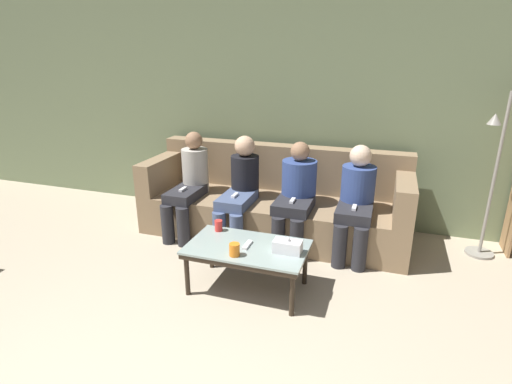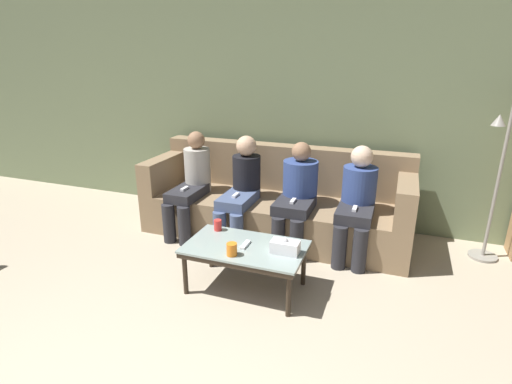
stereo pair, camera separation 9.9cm
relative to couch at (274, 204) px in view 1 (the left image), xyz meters
name	(u,v)px [view 1 (the left image)]	position (x,y,z in m)	size (l,w,h in m)	color
wall_back	(288,107)	(0.00, 0.51, 0.97)	(12.00, 0.06, 2.60)	#707F5B
couch	(274,204)	(0.00, 0.00, 0.00)	(2.78, 0.90, 0.91)	#897051
coffee_table	(247,251)	(0.11, -1.17, 0.03)	(0.97, 0.56, 0.40)	#8C9E99
cup_near_left	(219,226)	(-0.23, -0.97, 0.12)	(0.07, 0.07, 0.10)	red
cup_near_right	(234,250)	(0.07, -1.35, 0.12)	(0.08, 0.08, 0.10)	orange
tissue_box	(287,246)	(0.44, -1.17, 0.12)	(0.22, 0.12, 0.13)	white
game_remote	(247,245)	(0.11, -1.17, 0.08)	(0.04, 0.15, 0.02)	white
standing_lamp	(500,159)	(2.08, 0.14, 0.64)	(0.31, 0.26, 1.57)	gray
seated_person_left_end	(190,182)	(-0.87, -0.26, 0.23)	(0.31, 0.70, 1.08)	#28282D
seated_person_mid_left	(240,187)	(-0.29, -0.26, 0.24)	(0.31, 0.71, 1.07)	#47567A
seated_person_mid_right	(296,192)	(0.29, -0.22, 0.24)	(0.35, 0.67, 1.05)	#28282D
seated_person_right_end	(356,199)	(0.87, -0.23, 0.24)	(0.32, 0.66, 1.06)	#28282D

